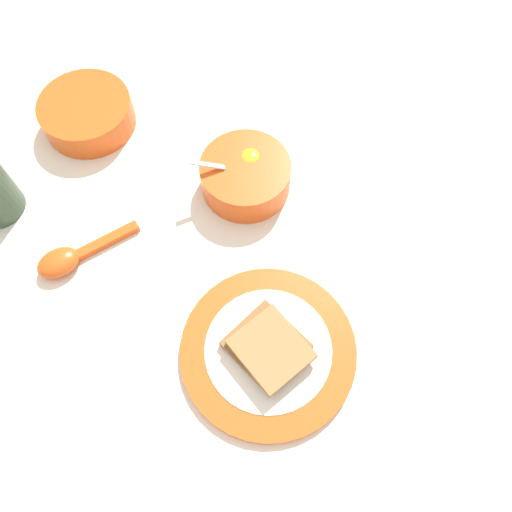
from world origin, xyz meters
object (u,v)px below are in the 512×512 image
at_px(toast_sandwich, 269,347).
at_px(congee_bowl, 87,113).
at_px(egg_bowl, 245,175).
at_px(toast_plate, 268,351).
at_px(soup_spoon, 68,258).

relative_size(toast_sandwich, congee_bowl, 0.76).
distance_m(egg_bowl, toast_plate, 0.26).
bearing_deg(congee_bowl, egg_bowl, 122.73).
bearing_deg(soup_spoon, toast_plate, 123.30).
bearing_deg(egg_bowl, soup_spoon, -4.36).
distance_m(toast_sandwich, congee_bowl, 0.47).
xyz_separation_m(toast_plate, toast_sandwich, (0.00, 0.00, 0.02)).
distance_m(egg_bowl, congee_bowl, 0.28).
relative_size(soup_spoon, congee_bowl, 1.03).
height_order(toast_sandwich, soup_spoon, toast_sandwich).
relative_size(toast_sandwich, soup_spoon, 0.73).
bearing_deg(toast_plate, congee_bowl, -84.94).
relative_size(toast_plate, congee_bowl, 1.57).
height_order(egg_bowl, soup_spoon, egg_bowl).
distance_m(toast_sandwich, soup_spoon, 0.31).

